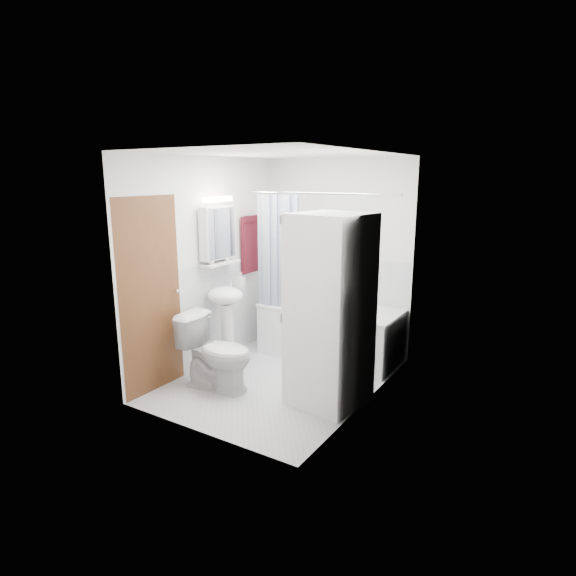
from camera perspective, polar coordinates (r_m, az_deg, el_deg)
The scene contains 20 objects.
floor at distance 5.38m, azimuth -0.92°, elevation -10.80°, with size 2.60×2.60×0.00m, color #BABBBF.
room_walls at distance 4.97m, azimuth -0.98°, elevation 5.07°, with size 2.60×2.60×2.60m.
wainscot at distance 5.40m, azimuth 0.75°, elevation -3.90°, with size 1.98×2.58×2.58m.
door at distance 5.23m, azimuth -13.07°, elevation -0.29°, with size 0.05×2.00×2.00m.
bathtub at distance 5.94m, azimuth 5.05°, elevation -4.87°, with size 1.68×0.79×0.64m.
tub_spout at distance 5.99m, azimuth 8.31°, elevation 1.19°, with size 0.04×0.04×0.12m, color silver.
curtain_rod at distance 5.35m, azimuth 3.75°, elevation 11.15°, with size 0.02×0.02×1.86m, color silver.
shower_curtain at distance 5.71m, azimuth -1.27°, elevation 3.73°, with size 0.55×0.02×1.45m.
sink at distance 5.58m, azimuth -7.36°, elevation -2.35°, with size 0.44×0.37×1.04m.
medicine_cabinet at distance 5.57m, azimuth -8.31°, elevation 6.64°, with size 0.13×0.50×0.71m.
shelf at distance 5.61m, azimuth -8.07°, elevation 2.93°, with size 0.18×0.54×0.03m, color silver.
shower_caddy at distance 5.92m, azimuth 8.77°, elevation 2.94°, with size 0.22×0.06×0.02m, color silver.
towel at distance 6.12m, azimuth -4.55°, elevation 5.33°, with size 0.07×0.30×0.74m.
washer_dryer at distance 4.60m, azimuth 4.94°, elevation -2.75°, with size 0.74×0.74×1.86m.
toilet at distance 5.10m, azimuth -8.42°, elevation -7.63°, with size 0.44×0.79×0.77m, color white.
soap_pump at distance 5.67m, azimuth -5.62°, elevation 0.51°, with size 0.08×0.17×0.08m, color gray.
shelf_bottle at distance 5.49m, azimuth -9.09°, elevation 3.17°, with size 0.07×0.18×0.07m, color gray.
shelf_cup at distance 5.69m, azimuth -7.31°, elevation 3.74°, with size 0.10×0.09×0.10m, color gray.
shampoo_a at distance 5.93m, azimuth 8.45°, elevation 3.71°, with size 0.13×0.17×0.13m, color gray.
shampoo_b at distance 5.88m, azimuth 9.51°, elevation 3.35°, with size 0.08×0.21×0.08m, color navy.
Camera 1 is at (2.67, -4.13, 2.19)m, focal length 30.00 mm.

